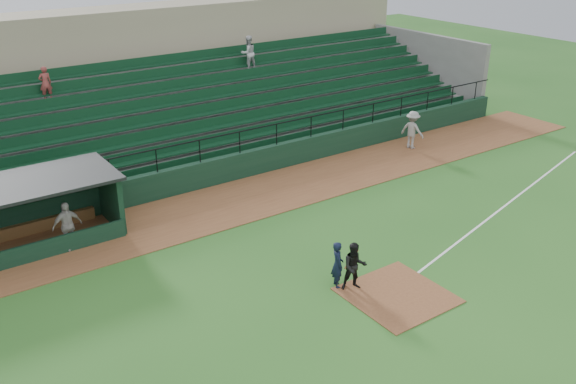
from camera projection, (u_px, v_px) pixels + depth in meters
ground at (376, 282)px, 20.34m from camera, size 90.00×90.00×0.00m
warning_track at (247, 199)px, 26.33m from camera, size 40.00×4.00×0.03m
home_plate_dirt at (397, 295)px, 19.58m from camera, size 3.00×3.00×0.03m
foul_line at (501, 209)px, 25.43m from camera, size 17.49×4.44×0.01m
stadium_structure at (159, 102)px, 31.75m from camera, size 38.00×13.08×6.40m
batter_at_plate at (338, 264)px, 19.77m from camera, size 1.08×0.71×1.60m
umpire at (355, 266)px, 19.63m from camera, size 0.98×0.91×1.63m
runner at (412, 130)px, 31.72m from camera, size 1.03×1.41×1.95m
dugout_player_a at (67, 226)px, 21.95m from camera, size 1.09×0.51×1.81m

